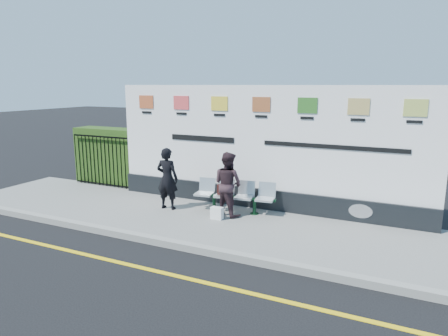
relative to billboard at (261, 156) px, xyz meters
name	(u,v)px	position (x,y,z in m)	size (l,w,h in m)	color
ground	(155,271)	(-0.50, -3.85, -1.42)	(80.00, 80.00, 0.00)	black
pavement	(219,223)	(-0.50, -1.35, -1.36)	(14.00, 3.00, 0.12)	gray
kerb	(185,246)	(-0.50, -2.85, -1.35)	(14.00, 0.18, 0.14)	gray
yellow_line	(155,271)	(-0.50, -3.85, -1.42)	(14.00, 0.10, 0.01)	yellow
billboard	(261,156)	(0.00, 0.00, 0.00)	(8.00, 0.30, 3.00)	black
hedge	(112,156)	(-5.08, 0.45, -0.45)	(2.35, 0.70, 1.70)	#2A4A16
railing	(102,161)	(-5.08, 0.00, -0.53)	(2.05, 0.06, 1.54)	black
bench	(234,204)	(-0.44, -0.64, -1.09)	(1.93, 0.51, 0.41)	silver
woman_left	(167,179)	(-2.03, -1.09, -0.54)	(0.56, 0.36, 1.52)	black
woman_right	(228,184)	(-0.49, -0.90, -0.55)	(0.73, 0.57, 1.50)	#322025
handbag_brown	(224,190)	(-0.69, -0.68, -0.76)	(0.31, 0.13, 0.24)	black
carrier_bag_white	(217,213)	(-0.59, -1.27, -1.16)	(0.27, 0.16, 0.27)	white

